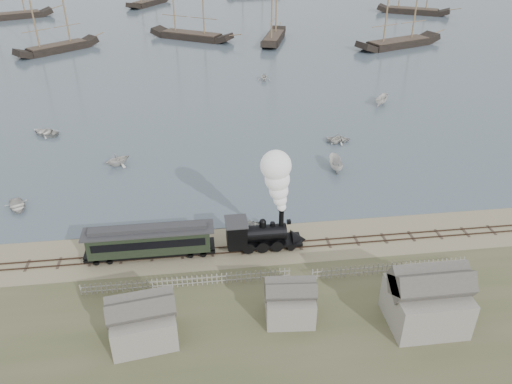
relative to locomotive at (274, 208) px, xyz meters
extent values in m
plane|color=gray|center=(-2.14, 2.00, -4.72)|extent=(600.00, 600.00, 0.00)
cube|color=#3E2C21|center=(-2.14, -0.50, -4.62)|extent=(120.00, 0.08, 0.12)
cube|color=#3E2C21|center=(-2.14, 0.50, -4.62)|extent=(120.00, 0.08, 0.12)
cube|color=#3A2E25|center=(-2.14, 0.00, -4.69)|extent=(120.00, 1.80, 0.06)
cube|color=black|center=(-0.84, 0.00, -3.95)|extent=(7.46, 2.19, 0.27)
cylinder|color=black|center=(-1.27, 0.00, -2.86)|extent=(4.61, 1.64, 1.64)
cube|color=black|center=(-3.69, 0.00, -2.64)|extent=(1.97, 2.41, 2.52)
cube|color=#313133|center=(-3.69, 0.00, -1.32)|extent=(2.19, 2.63, 0.13)
cylinder|color=black|center=(0.81, 0.00, -1.38)|extent=(0.48, 0.48, 1.75)
sphere|color=black|center=(-1.05, 0.00, -1.57)|extent=(0.70, 0.70, 0.70)
cone|color=black|center=(2.67, 0.00, -4.06)|extent=(1.54, 2.19, 2.19)
cube|color=black|center=(1.58, 0.00, -1.76)|extent=(0.38, 0.38, 0.38)
cube|color=black|center=(-12.24, 0.00, -4.06)|extent=(12.63, 2.08, 0.32)
cube|color=black|center=(-12.24, 0.00, -2.80)|extent=(11.73, 2.26, 2.26)
cube|color=black|center=(-12.24, -1.15, -2.57)|extent=(10.83, 0.06, 0.81)
cube|color=black|center=(-12.24, 1.15, -2.57)|extent=(10.83, 0.06, 0.81)
cube|color=#313133|center=(-12.24, 0.00, -1.62)|extent=(12.63, 2.44, 0.16)
cube|color=#313133|center=(-12.24, 0.00, -1.35)|extent=(11.28, 1.08, 0.41)
imported|color=silver|center=(-1.36, 3.09, -4.29)|extent=(4.46, 4.96, 0.85)
imported|color=silver|center=(-27.94, 10.89, -4.27)|extent=(4.44, 3.92, 0.76)
imported|color=silver|center=(-17.69, 20.68, -3.76)|extent=(4.32, 4.46, 1.80)
imported|color=silver|center=(10.79, 15.82, -3.87)|extent=(4.17, 1.79, 1.57)
imported|color=silver|center=(13.65, 24.39, -4.29)|extent=(3.02, 3.86, 0.73)
imported|color=silver|center=(13.21, 23.92, -3.91)|extent=(3.69, 3.74, 1.49)
imported|color=silver|center=(25.23, 38.81, -3.88)|extent=(4.02, 3.78, 1.55)
imported|color=silver|center=(-29.72, 32.47, -4.20)|extent=(4.93, 5.37, 0.91)
imported|color=silver|center=(6.86, 54.81, -3.88)|extent=(3.20, 2.84, 1.55)
camera|label=1|loc=(-6.92, -40.75, 25.75)|focal=35.00mm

